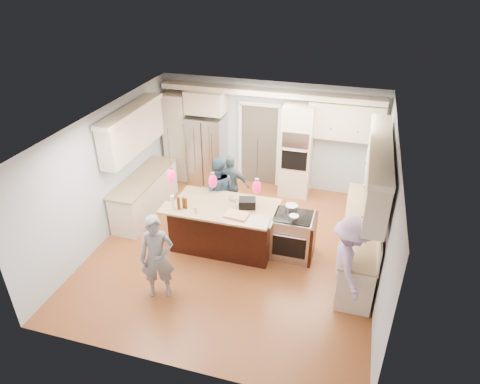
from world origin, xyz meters
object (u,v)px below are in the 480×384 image
at_px(kitchen_island, 225,225).
at_px(refrigerator, 207,150).
at_px(island_range, 294,235).
at_px(person_bar_end, 157,257).
at_px(person_far_left, 218,191).

bearing_deg(kitchen_island, refrigerator, 116.90).
bearing_deg(refrigerator, island_range, -42.59).
bearing_deg(person_bar_end, island_range, 19.51).
height_order(island_range, person_far_left, person_far_left).
height_order(refrigerator, island_range, refrigerator).
bearing_deg(refrigerator, person_far_left, -63.33).
xyz_separation_m(island_range, person_bar_end, (-2.06, -1.77, 0.34)).
distance_m(refrigerator, person_bar_end, 4.31).
bearing_deg(kitchen_island, island_range, 3.10).
distance_m(kitchen_island, person_far_left, 0.93).
bearing_deg(island_range, kitchen_island, -176.90).
relative_size(kitchen_island, island_range, 2.28).
distance_m(refrigerator, person_far_left, 2.01).
xyz_separation_m(person_bar_end, person_far_left, (0.25, 2.47, -0.00)).
bearing_deg(person_far_left, kitchen_island, 98.97).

